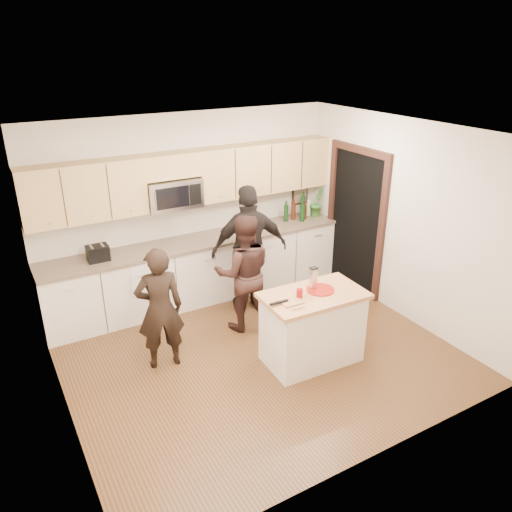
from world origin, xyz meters
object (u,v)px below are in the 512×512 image
toaster (98,253)px  woman_center (244,273)px  island (312,327)px  woman_left (160,309)px  woman_right (250,250)px

toaster → woman_center: woman_center is taller
island → woman_left: bearing=155.1°
island → woman_left: 1.80m
toaster → island: bearing=-47.5°
woman_left → woman_center: 1.28m
woman_left → woman_right: 1.72m
island → toaster: bearing=134.5°
toaster → woman_center: (1.60, -1.03, -0.24)m
woman_center → island: bearing=127.5°
toaster → woman_center: 1.91m
island → woman_right: (-0.02, 1.50, 0.46)m
island → woman_center: (-0.33, 1.09, 0.34)m
woman_left → woman_center: (1.25, 0.28, 0.04)m
island → woman_left: (-1.58, 0.81, 0.30)m
woman_left → island: bearing=163.3°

